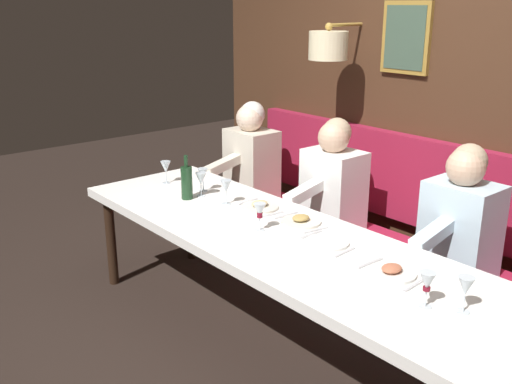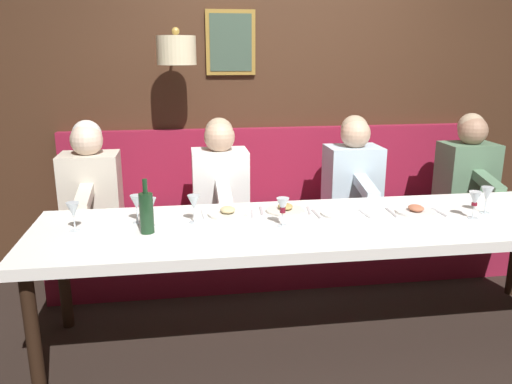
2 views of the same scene
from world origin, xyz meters
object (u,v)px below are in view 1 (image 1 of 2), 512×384
(wine_glass_3, at_px, (166,168))
(wine_glass_7, at_px, (226,187))
(wine_glass_0, at_px, (427,283))
(wine_glass_6, at_px, (466,287))
(wine_glass_1, at_px, (260,212))
(wine_glass_2, at_px, (201,180))
(wine_bottle, at_px, (187,182))
(diner_far, at_px, (251,153))
(diner_near, at_px, (461,216))
(diner_middle, at_px, (333,178))
(dining_table, at_px, (292,250))
(wine_glass_4, at_px, (203,175))

(wine_glass_3, distance_m, wine_glass_7, 0.65)
(wine_glass_7, bearing_deg, wine_glass_0, -95.74)
(wine_glass_3, relative_size, wine_glass_6, 1.00)
(wine_glass_1, height_order, wine_glass_2, same)
(wine_bottle, bearing_deg, diner_far, 25.58)
(wine_glass_1, bearing_deg, diner_near, -38.26)
(wine_glass_3, distance_m, wine_bottle, 0.40)
(wine_glass_7, bearing_deg, wine_bottle, 117.22)
(wine_glass_6, bearing_deg, wine_glass_3, 89.35)
(diner_middle, xyz_separation_m, wine_glass_1, (-0.92, -0.28, 0.04))
(diner_middle, xyz_separation_m, diner_far, (0.00, 0.91, 0.00))
(diner_middle, distance_m, wine_glass_2, 0.94)
(diner_far, bearing_deg, wine_glass_6, -109.44)
(wine_glass_2, distance_m, wine_bottle, 0.11)
(dining_table, bearing_deg, wine_glass_0, -94.46)
(wine_glass_3, bearing_deg, wine_glass_7, -85.54)
(diner_near, distance_m, wine_glass_2, 1.67)
(wine_bottle, bearing_deg, diner_near, -57.98)
(wine_bottle, bearing_deg, dining_table, -87.71)
(wine_glass_0, xyz_separation_m, wine_glass_7, (0.16, 1.63, 0.00))
(wine_glass_1, bearing_deg, wine_glass_4, 77.62)
(wine_glass_3, height_order, wine_glass_7, same)
(wine_glass_3, bearing_deg, diner_middle, -45.78)
(diner_middle, bearing_deg, wine_glass_4, 144.27)
(wine_glass_1, distance_m, wine_glass_2, 0.74)
(diner_far, relative_size, wine_glass_6, 4.82)
(diner_near, bearing_deg, dining_table, 150.73)
(dining_table, xyz_separation_m, wine_bottle, (-0.04, 0.98, 0.17))
(diner_near, distance_m, wine_glass_3, 2.05)
(wine_glass_0, relative_size, wine_glass_7, 1.00)
(wine_glass_0, bearing_deg, dining_table, 85.54)
(wine_glass_2, bearing_deg, wine_glass_4, 47.06)
(diner_far, bearing_deg, wine_bottle, -154.42)
(wine_glass_1, height_order, wine_glass_6, same)
(wine_glass_4, bearing_deg, wine_glass_3, 106.46)
(diner_far, bearing_deg, wine_glass_0, -112.27)
(wine_glass_2, xyz_separation_m, wine_glass_4, (0.07, 0.08, 0.00))
(diner_far, distance_m, wine_glass_4, 0.83)
(wine_glass_2, xyz_separation_m, wine_bottle, (-0.11, 0.01, -0.00))
(wine_glass_0, relative_size, wine_glass_2, 1.00)
(diner_far, xyz_separation_m, wine_glass_2, (-0.82, -0.45, 0.04))
(diner_far, relative_size, wine_glass_1, 4.82)
(diner_far, distance_m, wine_glass_7, 1.05)
(diner_far, bearing_deg, dining_table, -121.85)
(diner_near, xyz_separation_m, wine_bottle, (-0.92, 1.47, 0.04))
(diner_middle, bearing_deg, wine_glass_2, 150.84)
(wine_bottle, bearing_deg, wine_glass_2, -7.39)
(wine_glass_0, distance_m, wine_glass_3, 2.28)
(wine_glass_1, bearing_deg, dining_table, -80.48)
(wine_glass_4, bearing_deg, diner_near, -64.23)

